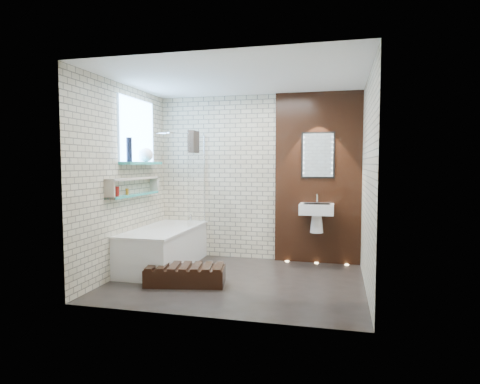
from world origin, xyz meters
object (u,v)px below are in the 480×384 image
(bathtub, at_px, (164,247))
(washbasin, at_px, (317,213))
(led_mirror, at_px, (318,155))
(walnut_step, at_px, (185,276))
(bath_screen, at_px, (197,179))

(bathtub, height_order, washbasin, washbasin)
(led_mirror, bearing_deg, walnut_step, -135.33)
(bathtub, xyz_separation_m, walnut_step, (0.62, -0.75, -0.18))
(walnut_step, bearing_deg, washbasin, 41.56)
(washbasin, relative_size, walnut_step, 0.59)
(led_mirror, bearing_deg, bathtub, -160.22)
(bathtub, bearing_deg, washbasin, 16.01)
(bathtub, relative_size, washbasin, 3.00)
(bathtub, distance_m, led_mirror, 2.68)
(washbasin, height_order, led_mirror, led_mirror)
(bath_screen, distance_m, walnut_step, 1.69)
(bathtub, distance_m, washbasin, 2.32)
(led_mirror, distance_m, walnut_step, 2.67)
(washbasin, distance_m, walnut_step, 2.18)
(washbasin, bearing_deg, bathtub, -163.99)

